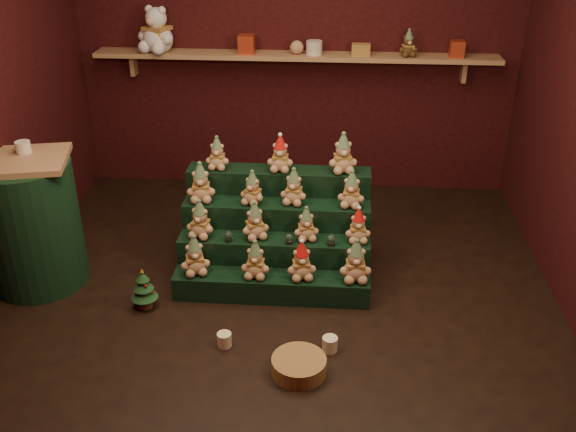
# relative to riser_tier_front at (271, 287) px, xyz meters

# --- Properties ---
(ground) EXTENTS (4.00, 4.00, 0.00)m
(ground) POSITION_rel_riser_tier_front_xyz_m (0.04, -0.00, -0.09)
(ground) COLOR black
(ground) RESTS_ON ground
(back_wall) EXTENTS (4.00, 0.10, 2.80)m
(back_wall) POSITION_rel_riser_tier_front_xyz_m (0.04, 2.05, 1.31)
(back_wall) COLOR black
(back_wall) RESTS_ON ground
(front_wall) EXTENTS (4.00, 0.10, 2.80)m
(front_wall) POSITION_rel_riser_tier_front_xyz_m (0.04, -2.05, 1.31)
(front_wall) COLOR black
(front_wall) RESTS_ON ground
(back_shelf) EXTENTS (3.60, 0.26, 0.24)m
(back_shelf) POSITION_rel_riser_tier_front_xyz_m (0.04, 1.87, 1.20)
(back_shelf) COLOR #A77A53
(back_shelf) RESTS_ON ground
(riser_tier_front) EXTENTS (1.40, 0.22, 0.18)m
(riser_tier_front) POSITION_rel_riser_tier_front_xyz_m (0.00, 0.00, 0.00)
(riser_tier_front) COLOR black
(riser_tier_front) RESTS_ON ground
(riser_tier_midfront) EXTENTS (1.40, 0.22, 0.36)m
(riser_tier_midfront) POSITION_rel_riser_tier_front_xyz_m (0.00, 0.22, 0.09)
(riser_tier_midfront) COLOR black
(riser_tier_midfront) RESTS_ON ground
(riser_tier_midback) EXTENTS (1.40, 0.22, 0.54)m
(riser_tier_midback) POSITION_rel_riser_tier_front_xyz_m (0.00, 0.44, 0.18)
(riser_tier_midback) COLOR black
(riser_tier_midback) RESTS_ON ground
(riser_tier_back) EXTENTS (1.40, 0.22, 0.72)m
(riser_tier_back) POSITION_rel_riser_tier_front_xyz_m (0.00, 0.66, 0.27)
(riser_tier_back) COLOR black
(riser_tier_back) RESTS_ON ground
(teddy_0) EXTENTS (0.26, 0.24, 0.29)m
(teddy_0) POSITION_rel_riser_tier_front_xyz_m (-0.54, 0.00, 0.24)
(teddy_0) COLOR tan
(teddy_0) RESTS_ON riser_tier_front
(teddy_1) EXTENTS (0.21, 0.19, 0.28)m
(teddy_1) POSITION_rel_riser_tier_front_xyz_m (-0.11, -0.01, 0.23)
(teddy_1) COLOR tan
(teddy_1) RESTS_ON riser_tier_front
(teddy_2) EXTENTS (0.24, 0.22, 0.28)m
(teddy_2) POSITION_rel_riser_tier_front_xyz_m (0.22, -0.00, 0.23)
(teddy_2) COLOR tan
(teddy_2) RESTS_ON riser_tier_front
(teddy_3) EXTENTS (0.24, 0.22, 0.31)m
(teddy_3) POSITION_rel_riser_tier_front_xyz_m (0.59, -0.00, 0.25)
(teddy_3) COLOR tan
(teddy_3) RESTS_ON riser_tier_front
(teddy_4) EXTENTS (0.23, 0.22, 0.28)m
(teddy_4) POSITION_rel_riser_tier_front_xyz_m (-0.53, 0.22, 0.41)
(teddy_4) COLOR tan
(teddy_4) RESTS_ON riser_tier_midfront
(teddy_5) EXTENTS (0.26, 0.25, 0.28)m
(teddy_5) POSITION_rel_riser_tier_front_xyz_m (-0.14, 0.23, 0.41)
(teddy_5) COLOR tan
(teddy_5) RESTS_ON riser_tier_midfront
(teddy_6) EXTENTS (0.21, 0.20, 0.25)m
(teddy_6) POSITION_rel_riser_tier_front_xyz_m (0.23, 0.23, 0.40)
(teddy_6) COLOR tan
(teddy_6) RESTS_ON riser_tier_midfront
(teddy_7) EXTENTS (0.19, 0.18, 0.26)m
(teddy_7) POSITION_rel_riser_tier_front_xyz_m (0.61, 0.24, 0.40)
(teddy_7) COLOR tan
(teddy_7) RESTS_ON riser_tier_midfront
(teddy_8) EXTENTS (0.23, 0.21, 0.30)m
(teddy_8) POSITION_rel_riser_tier_front_xyz_m (-0.56, 0.45, 0.60)
(teddy_8) COLOR tan
(teddy_8) RESTS_ON riser_tier_midback
(teddy_9) EXTENTS (0.23, 0.22, 0.26)m
(teddy_9) POSITION_rel_riser_tier_front_xyz_m (-0.17, 0.42, 0.58)
(teddy_9) COLOR tan
(teddy_9) RESTS_ON riser_tier_midback
(teddy_10) EXTENTS (0.22, 0.21, 0.27)m
(teddy_10) POSITION_rel_riser_tier_front_xyz_m (0.13, 0.45, 0.59)
(teddy_10) COLOR tan
(teddy_10) RESTS_ON riser_tier_midback
(teddy_11) EXTENTS (0.22, 0.20, 0.28)m
(teddy_11) POSITION_rel_riser_tier_front_xyz_m (0.55, 0.44, 0.59)
(teddy_11) COLOR tan
(teddy_11) RESTS_ON riser_tier_midback
(teddy_12) EXTENTS (0.18, 0.17, 0.25)m
(teddy_12) POSITION_rel_riser_tier_front_xyz_m (-0.47, 0.65, 0.75)
(teddy_12) COLOR tan
(teddy_12) RESTS_ON riser_tier_back
(teddy_13) EXTENTS (0.20, 0.18, 0.27)m
(teddy_13) POSITION_rel_riser_tier_front_xyz_m (0.01, 0.64, 0.77)
(teddy_13) COLOR tan
(teddy_13) RESTS_ON riser_tier_back
(teddy_14) EXTENTS (0.25, 0.23, 0.30)m
(teddy_14) POSITION_rel_riser_tier_front_xyz_m (0.48, 0.65, 0.78)
(teddy_14) COLOR tan
(teddy_14) RESTS_ON riser_tier_back
(snow_globe_a) EXTENTS (0.06, 0.06, 0.08)m
(snow_globe_a) POSITION_rel_riser_tier_front_xyz_m (-0.32, 0.16, 0.31)
(snow_globe_a) COLOR black
(snow_globe_a) RESTS_ON riser_tier_midfront
(snow_globe_b) EXTENTS (0.06, 0.06, 0.08)m
(snow_globe_b) POSITION_rel_riser_tier_front_xyz_m (0.11, 0.16, 0.31)
(snow_globe_b) COLOR black
(snow_globe_b) RESTS_ON riser_tier_midfront
(snow_globe_c) EXTENTS (0.06, 0.06, 0.08)m
(snow_globe_c) POSITION_rel_riser_tier_front_xyz_m (0.42, 0.16, 0.31)
(snow_globe_c) COLOR black
(snow_globe_c) RESTS_ON riser_tier_midfront
(side_table) EXTENTS (0.75, 0.69, 0.99)m
(side_table) POSITION_rel_riser_tier_front_xyz_m (-1.74, 0.10, 0.40)
(side_table) COLOR #A77A53
(side_table) RESTS_ON ground
(table_ornament) EXTENTS (0.10, 0.10, 0.08)m
(table_ornament) POSITION_rel_riser_tier_front_xyz_m (-1.74, 0.20, 0.94)
(table_ornament) COLOR beige
(table_ornament) RESTS_ON side_table
(mini_christmas_tree) EXTENTS (0.19, 0.19, 0.32)m
(mini_christmas_tree) POSITION_rel_riser_tier_front_xyz_m (-0.87, -0.19, 0.06)
(mini_christmas_tree) COLOR #4D351B
(mini_christmas_tree) RESTS_ON ground
(mug_left) EXTENTS (0.09, 0.09, 0.09)m
(mug_left) POSITION_rel_riser_tier_front_xyz_m (-0.25, -0.57, -0.04)
(mug_left) COLOR #F6E7B5
(mug_left) RESTS_ON ground
(mug_right) EXTENTS (0.10, 0.10, 0.10)m
(mug_right) POSITION_rel_riser_tier_front_xyz_m (0.43, -0.57, -0.04)
(mug_right) COLOR #F6E7B5
(mug_right) RESTS_ON ground
(wicker_basket) EXTENTS (0.44, 0.44, 0.11)m
(wicker_basket) POSITION_rel_riser_tier_front_xyz_m (0.25, -0.79, -0.04)
(wicker_basket) COLOR #A77743
(wicker_basket) RESTS_ON ground
(white_bear) EXTENTS (0.46, 0.44, 0.50)m
(white_bear) POSITION_rel_riser_tier_front_xyz_m (-1.18, 1.84, 1.48)
(white_bear) COLOR white
(white_bear) RESTS_ON back_shelf
(brown_bear) EXTENTS (0.19, 0.18, 0.23)m
(brown_bear) POSITION_rel_riser_tier_front_xyz_m (1.03, 1.84, 1.34)
(brown_bear) COLOR #473017
(brown_bear) RESTS_ON back_shelf
(gift_tin_red_a) EXTENTS (0.14, 0.14, 0.16)m
(gift_tin_red_a) POSITION_rel_riser_tier_front_xyz_m (-0.39, 1.85, 1.31)
(gift_tin_red_a) COLOR #AA341A
(gift_tin_red_a) RESTS_ON back_shelf
(gift_tin_cream) EXTENTS (0.14, 0.14, 0.12)m
(gift_tin_cream) POSITION_rel_riser_tier_front_xyz_m (0.21, 1.85, 1.29)
(gift_tin_cream) COLOR beige
(gift_tin_cream) RESTS_ON back_shelf
(gift_tin_red_b) EXTENTS (0.12, 0.12, 0.14)m
(gift_tin_red_b) POSITION_rel_riser_tier_front_xyz_m (1.45, 1.85, 1.30)
(gift_tin_red_b) COLOR #AA341A
(gift_tin_red_b) RESTS_ON back_shelf
(shelf_plush_ball) EXTENTS (0.12, 0.12, 0.12)m
(shelf_plush_ball) POSITION_rel_riser_tier_front_xyz_m (0.06, 1.85, 1.29)
(shelf_plush_ball) COLOR tan
(shelf_plush_ball) RESTS_ON back_shelf
(scarf_gift_box) EXTENTS (0.16, 0.10, 0.10)m
(scarf_gift_box) POSITION_rel_riser_tier_front_xyz_m (0.62, 1.85, 1.28)
(scarf_gift_box) COLOR #D75F1E
(scarf_gift_box) RESTS_ON back_shelf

